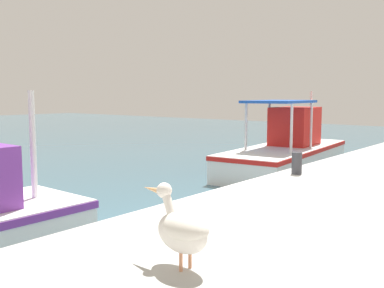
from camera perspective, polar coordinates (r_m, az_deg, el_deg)
The scene contains 3 objects.
fishing_boat_third at distance 14.80m, azimuth 12.23°, elevation -0.87°, with size 6.63×2.77×2.64m.
pelican at distance 4.38m, azimuth -1.27°, elevation -10.96°, with size 0.44×0.96×0.82m.
mooring_bollard_second at distance 9.77m, azimuth 13.43°, elevation -2.43°, with size 0.22×0.22×0.48m, color #333338.
Camera 1 is at (-6.84, -4.67, 2.50)m, focal length 41.13 mm.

